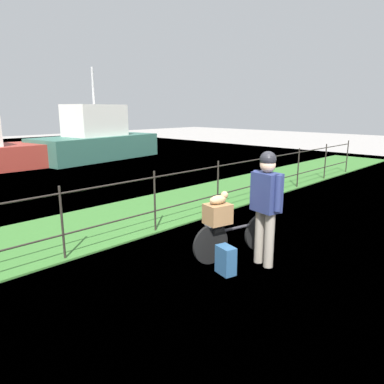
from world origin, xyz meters
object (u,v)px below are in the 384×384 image
cyclist_person (266,199)px  bicycle_main (235,237)px  backpack_on_paving (226,260)px  moored_boat_mid (96,140)px  terrier_dog (219,199)px  wooden_crate (218,214)px

cyclist_person → bicycle_main: bearing=97.8°
bicycle_main → backpack_on_paving: bearing=-154.5°
moored_boat_mid → terrier_dog: bearing=-113.2°
cyclist_person → backpack_on_paving: (-0.63, 0.21, -0.80)m
wooden_crate → terrier_dog: terrier_dog is taller
bicycle_main → moored_boat_mid: size_ratio=0.26×
bicycle_main → moored_boat_mid: moored_boat_mid is taller
wooden_crate → backpack_on_paving: bearing=-122.8°
bicycle_main → cyclist_person: (0.07, -0.48, 0.68)m
wooden_crate → moored_boat_mid: (4.94, 11.45, 0.13)m
wooden_crate → cyclist_person: cyclist_person is taller
terrier_dog → backpack_on_paving: 0.88m
terrier_dog → moored_boat_mid: moored_boat_mid is taller
wooden_crate → cyclist_person: bearing=-53.9°
moored_boat_mid → wooden_crate: bearing=-113.3°
cyclist_person → terrier_dog: bearing=124.7°
bicycle_main → moored_boat_mid: (4.60, 11.53, 0.56)m
bicycle_main → moored_boat_mid: bearing=68.2°
terrier_dog → cyclist_person: (0.38, -0.55, 0.03)m
wooden_crate → terrier_dog: size_ratio=1.11×
backpack_on_paving → terrier_dog: bearing=-21.0°
bicycle_main → cyclist_person: size_ratio=0.92×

